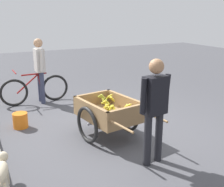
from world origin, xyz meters
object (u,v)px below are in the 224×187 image
object	(u,v)px
fruit_cart	(108,113)
bicycle	(35,89)
cyclist_person	(40,65)
plastic_bucket	(20,120)
vendor_person	(155,103)
dog	(1,170)

from	to	relation	value
fruit_cart	bicycle	distance (m)	2.64
cyclist_person	plastic_bucket	distance (m)	1.78
bicycle	plastic_bucket	world-z (taller)	bicycle
bicycle	vendor_person	bearing A→B (deg)	-165.69
dog	fruit_cart	bearing A→B (deg)	-66.70
fruit_cart	bicycle	bearing A→B (deg)	16.76
fruit_cart	cyclist_person	xyz separation A→B (m)	(2.53, 0.61, 0.50)
fruit_cart	vendor_person	world-z (taller)	vendor_person
plastic_bucket	fruit_cart	bearing A→B (deg)	-129.39
vendor_person	dog	xyz separation A→B (m)	(0.31, 2.07, -0.66)
fruit_cart	dog	xyz separation A→B (m)	(-0.82, 1.90, -0.17)
bicycle	cyclist_person	world-z (taller)	cyclist_person
vendor_person	plastic_bucket	size ratio (longest dim) A/B	5.29
vendor_person	dog	bearing A→B (deg)	81.37
vendor_person	plastic_bucket	world-z (taller)	vendor_person
cyclist_person	fruit_cart	bearing A→B (deg)	-166.47
vendor_person	cyclist_person	distance (m)	3.74
cyclist_person	dog	size ratio (longest dim) A/B	2.38
fruit_cart	cyclist_person	distance (m)	2.65
fruit_cart	bicycle	size ratio (longest dim) A/B	1.05
dog	vendor_person	bearing A→B (deg)	-98.63
vendor_person	bicycle	xyz separation A→B (m)	(3.66, 0.93, -0.58)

